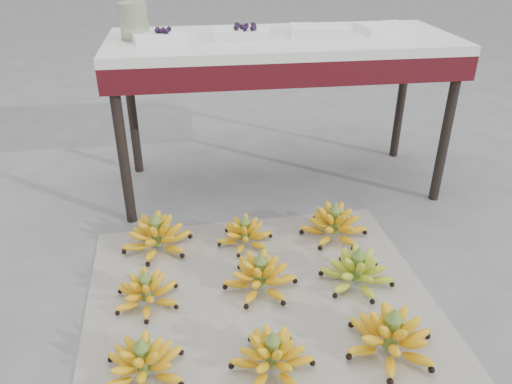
{
  "coord_description": "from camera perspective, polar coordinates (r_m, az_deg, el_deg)",
  "views": [
    {
      "loc": [
        -0.32,
        -1.41,
        1.23
      ],
      "look_at": [
        -0.07,
        0.33,
        0.26
      ],
      "focal_mm": 35.0,
      "sensor_mm": 36.0,
      "label": 1
    }
  ],
  "objects": [
    {
      "name": "ground",
      "position": [
        1.9,
        3.62,
        -11.71
      ],
      "size": [
        60.0,
        60.0,
        0.0
      ],
      "primitive_type": "plane",
      "color": "#5C5C5E",
      "rests_on": "ground"
    },
    {
      "name": "newspaper_mat",
      "position": [
        1.89,
        0.39,
        -11.79
      ],
      "size": [
        1.29,
        1.09,
        0.01
      ],
      "primitive_type": "cube",
      "rotation": [
        0.0,
        0.0,
        0.03
      ],
      "color": "white",
      "rests_on": "ground"
    },
    {
      "name": "bunch_front_left",
      "position": [
        1.62,
        -12.72,
        -18.56
      ],
      "size": [
        0.32,
        0.32,
        0.16
      ],
      "rotation": [
        0.0,
        0.0,
        0.31
      ],
      "color": "yellow",
      "rests_on": "newspaper_mat"
    },
    {
      "name": "bunch_front_center",
      "position": [
        1.6,
        1.87,
        -18.25
      ],
      "size": [
        0.34,
        0.34,
        0.16
      ],
      "rotation": [
        0.0,
        0.0,
        -0.41
      ],
      "color": "yellow",
      "rests_on": "newspaper_mat"
    },
    {
      "name": "bunch_front_right",
      "position": [
        1.7,
        15.15,
        -15.68
      ],
      "size": [
        0.33,
        0.33,
        0.18
      ],
      "rotation": [
        0.0,
        0.0,
        0.13
      ],
      "color": "yellow",
      "rests_on": "newspaper_mat"
    },
    {
      "name": "bunch_mid_left",
      "position": [
        1.86,
        -12.39,
        -11.09
      ],
      "size": [
        0.31,
        0.31,
        0.15
      ],
      "rotation": [
        0.0,
        0.0,
        0.34
      ],
      "color": "yellow",
      "rests_on": "newspaper_mat"
    },
    {
      "name": "bunch_mid_center",
      "position": [
        1.88,
        0.5,
        -9.6
      ],
      "size": [
        0.28,
        0.28,
        0.17
      ],
      "rotation": [
        0.0,
        0.0,
        -0.03
      ],
      "color": "yellow",
      "rests_on": "newspaper_mat"
    },
    {
      "name": "bunch_mid_right",
      "position": [
        1.94,
        11.46,
        -8.83
      ],
      "size": [
        0.34,
        0.34,
        0.17
      ],
      "rotation": [
        0.0,
        0.0,
        0.31
      ],
      "color": "#74A025",
      "rests_on": "newspaper_mat"
    },
    {
      "name": "bunch_back_left",
      "position": [
        2.13,
        -11.26,
        -4.95
      ],
      "size": [
        0.29,
        0.29,
        0.18
      ],
      "rotation": [
        0.0,
        0.0,
        0.01
      ],
      "color": "yellow",
      "rests_on": "newspaper_mat"
    },
    {
      "name": "bunch_back_center",
      "position": [
        2.13,
        -1.25,
        -4.81
      ],
      "size": [
        0.24,
        0.24,
        0.14
      ],
      "rotation": [
        0.0,
        0.0,
        -0.02
      ],
      "color": "yellow",
      "rests_on": "newspaper_mat"
    },
    {
      "name": "bunch_back_right",
      "position": [
        2.19,
        8.89,
        -3.72
      ],
      "size": [
        0.36,
        0.36,
        0.17
      ],
      "rotation": [
        0.0,
        0.0,
        -0.34
      ],
      "color": "yellow",
      "rests_on": "newspaper_mat"
    },
    {
      "name": "vendor_table",
      "position": [
        2.4,
        2.95,
        15.31
      ],
      "size": [
        1.58,
        0.63,
        0.76
      ],
      "color": "black",
      "rests_on": "ground"
    },
    {
      "name": "tray_far_left",
      "position": [
        2.31,
        -11.06,
        17.03
      ],
      "size": [
        0.25,
        0.21,
        0.06
      ],
      "color": "silver",
      "rests_on": "vendor_table"
    },
    {
      "name": "tray_left",
      "position": [
        2.33,
        -1.6,
        17.68
      ],
      "size": [
        0.27,
        0.21,
        0.06
      ],
      "color": "silver",
      "rests_on": "vendor_table"
    },
    {
      "name": "tray_right",
      "position": [
        2.4,
        7.28,
        17.78
      ],
      "size": [
        0.29,
        0.23,
        0.04
      ],
      "color": "silver",
      "rests_on": "vendor_table"
    },
    {
      "name": "tray_far_right",
      "position": [
        2.54,
        14.45,
        17.68
      ],
      "size": [
        0.26,
        0.21,
        0.04
      ],
      "color": "silver",
      "rests_on": "vendor_table"
    },
    {
      "name": "glass_jar",
      "position": [
        2.36,
        -13.78,
        18.44
      ],
      "size": [
        0.14,
        0.14,
        0.16
      ],
      "primitive_type": "cylinder",
      "rotation": [
        0.0,
        0.0,
        -0.09
      ],
      "color": "beige",
      "rests_on": "vendor_table"
    }
  ]
}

